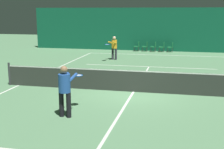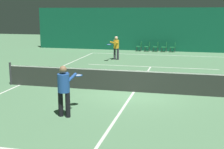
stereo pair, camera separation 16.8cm
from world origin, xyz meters
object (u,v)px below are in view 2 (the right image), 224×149
object	(u,v)px
courtside_chair_1	(148,46)
courtside_chair_4	(174,47)
player_far	(116,46)
courtside_chair_0	(140,46)
tennis_net	(134,80)
courtside_chair_3	(165,46)
player_near	(64,87)
courtside_chair_2	(157,46)

from	to	relation	value
courtside_chair_1	courtside_chair_4	size ratio (longest dim) A/B	1.00
player_far	courtside_chair_0	world-z (taller)	player_far
courtside_chair_0	courtside_chair_1	bearing A→B (deg)	90.00
tennis_net	player_far	world-z (taller)	player_far
player_far	courtside_chair_4	xyz separation A→B (m)	(3.86, 5.22, -0.50)
courtside_chair_1	tennis_net	bearing A→B (deg)	4.51
tennis_net	courtside_chair_3	xyz separation A→B (m)	(0.35, 13.95, -0.03)
courtside_chair_0	courtside_chair_4	distance (m)	2.90
courtside_chair_0	courtside_chair_3	distance (m)	2.17
player_far	courtside_chair_1	world-z (taller)	player_far
player_near	courtside_chair_4	world-z (taller)	player_near
tennis_net	courtside_chair_0	xyz separation A→B (m)	(-1.83, 13.95, -0.03)
courtside_chair_3	courtside_chair_0	bearing A→B (deg)	-90.00
courtside_chair_0	courtside_chair_2	size ratio (longest dim) A/B	1.00
tennis_net	courtside_chair_0	world-z (taller)	tennis_net
tennis_net	courtside_chair_2	world-z (taller)	tennis_net
player_far	courtside_chair_2	size ratio (longest dim) A/B	2.01
player_far	player_near	bearing A→B (deg)	22.30
courtside_chair_3	courtside_chair_2	bearing A→B (deg)	-90.00
courtside_chair_2	courtside_chair_4	distance (m)	1.45
tennis_net	player_far	bearing A→B (deg)	107.67
courtside_chair_2	courtside_chair_3	xyz separation A→B (m)	(0.72, 0.00, 0.00)
courtside_chair_0	courtside_chair_1	world-z (taller)	same
courtside_chair_3	player_near	bearing A→B (deg)	-6.65
player_far	courtside_chair_2	distance (m)	5.77
courtside_chair_0	courtside_chair_1	size ratio (longest dim) A/B	1.00
player_near	courtside_chair_2	distance (m)	17.70
courtside_chair_3	player_far	bearing A→B (deg)	-30.98
courtside_chair_2	courtside_chair_3	bearing A→B (deg)	90.00
courtside_chair_4	player_near	bearing A→B (deg)	-8.96
tennis_net	courtside_chair_2	distance (m)	13.96
player_near	player_far	xyz separation A→B (m)	(-1.08, 12.43, -0.02)
courtside_chair_1	player_near	bearing A→B (deg)	-1.97
tennis_net	courtside_chair_1	xyz separation A→B (m)	(-1.10, 13.95, -0.03)
tennis_net	player_far	size ratio (longest dim) A/B	7.12
courtside_chair_1	courtside_chair_2	size ratio (longest dim) A/B	1.00
player_near	courtside_chair_2	xyz separation A→B (m)	(1.33, 17.65, -0.52)
courtside_chair_0	courtside_chair_4	size ratio (longest dim) A/B	1.00
courtside_chair_0	courtside_chair_3	size ratio (longest dim) A/B	1.00
player_far	courtside_chair_2	world-z (taller)	player_far
courtside_chair_2	courtside_chair_3	world-z (taller)	same
player_near	courtside_chair_1	size ratio (longest dim) A/B	2.05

